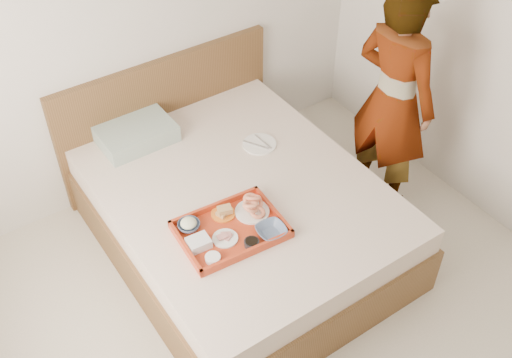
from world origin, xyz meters
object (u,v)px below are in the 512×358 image
object	(u,v)px
dinner_plate	(259,144)
tray	(231,229)
bed	(241,217)
person	(393,101)

from	to	relation	value
dinner_plate	tray	bearing A→B (deg)	-136.26
bed	tray	size ratio (longest dim) A/B	3.36
bed	person	world-z (taller)	person
bed	person	bearing A→B (deg)	-7.69
bed	dinner_plate	world-z (taller)	dinner_plate
tray	person	bearing A→B (deg)	10.23
dinner_plate	bed	bearing A→B (deg)	-140.49
tray	person	xyz separation A→B (m)	(1.35, 0.14, 0.28)
bed	dinner_plate	bearing A→B (deg)	39.51
bed	person	xyz separation A→B (m)	(1.09, -0.15, 0.57)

